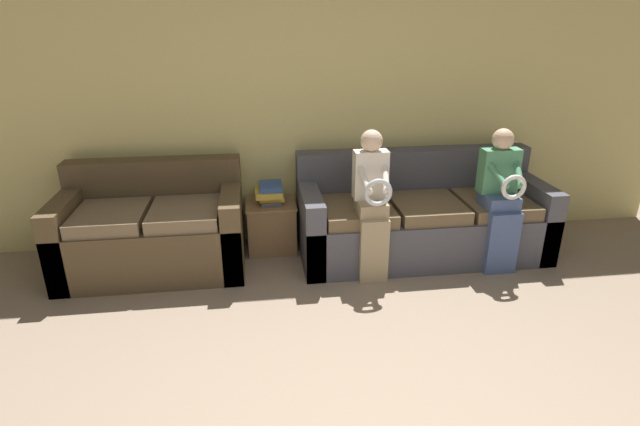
# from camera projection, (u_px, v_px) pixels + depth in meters

# --- Properties ---
(wall_back) EXTENTS (6.97, 0.06, 2.55)m
(wall_back) POSITION_uv_depth(u_px,v_px,m) (315.00, 105.00, 4.48)
(wall_back) COLOR #DBCC7F
(wall_back) RESTS_ON ground_plane
(couch_main) EXTENTS (2.17, 0.87, 0.89)m
(couch_main) POSITION_uv_depth(u_px,v_px,m) (420.00, 218.00, 4.49)
(couch_main) COLOR #4C4C56
(couch_main) RESTS_ON ground_plane
(couch_side) EXTENTS (1.48, 0.85, 0.87)m
(couch_side) POSITION_uv_depth(u_px,v_px,m) (154.00, 231.00, 4.21)
(couch_side) COLOR brown
(couch_side) RESTS_ON ground_plane
(child_left_seated) EXTENTS (0.27, 0.38, 1.20)m
(child_left_seated) POSITION_uv_depth(u_px,v_px,m) (372.00, 199.00, 3.96)
(child_left_seated) COLOR tan
(child_left_seated) RESTS_ON ground_plane
(child_right_seated) EXTENTS (0.32, 0.38, 1.18)m
(child_right_seated) POSITION_uv_depth(u_px,v_px,m) (501.00, 195.00, 4.11)
(child_right_seated) COLOR #475B8E
(child_right_seated) RESTS_ON ground_plane
(side_shelf) EXTENTS (0.45, 0.42, 0.45)m
(side_shelf) POSITION_uv_depth(u_px,v_px,m) (271.00, 225.00, 4.57)
(side_shelf) COLOR olive
(side_shelf) RESTS_ON ground_plane
(book_stack) EXTENTS (0.25, 0.30, 0.18)m
(book_stack) POSITION_uv_depth(u_px,v_px,m) (270.00, 193.00, 4.46)
(book_stack) COLOR #4C4C56
(book_stack) RESTS_ON side_shelf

